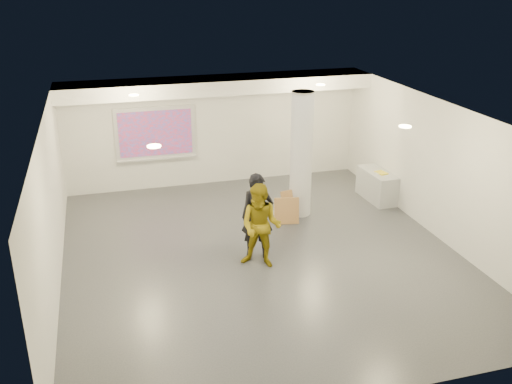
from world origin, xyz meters
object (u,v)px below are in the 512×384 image
object	(u,v)px
woman	(257,216)
projection_screen	(155,134)
column	(301,155)
credenza	(377,186)
man	(261,226)

from	to	relation	value
woman	projection_screen	bearing A→B (deg)	122.20
column	credenza	size ratio (longest dim) A/B	2.32
column	woman	distance (m)	2.50
column	credenza	bearing A→B (deg)	8.23
credenza	woman	world-z (taller)	woman
projection_screen	man	world-z (taller)	projection_screen
projection_screen	credenza	size ratio (longest dim) A/B	1.63
man	projection_screen	bearing A→B (deg)	137.47
projection_screen	credenza	distance (m)	5.92
credenza	woman	bearing A→B (deg)	-152.89
column	credenza	world-z (taller)	column
column	man	bearing A→B (deg)	-126.13
projection_screen	woman	world-z (taller)	projection_screen
column	projection_screen	world-z (taller)	column
projection_screen	woman	xyz separation A→B (m)	(1.51, -4.48, -0.63)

